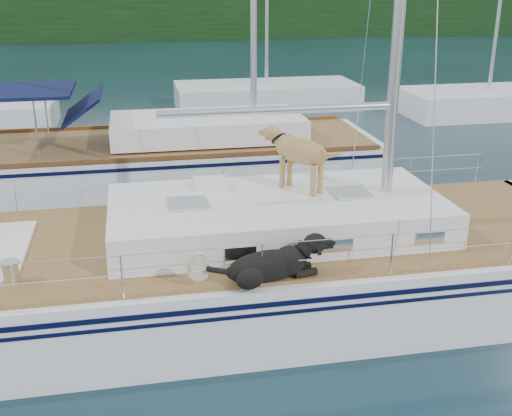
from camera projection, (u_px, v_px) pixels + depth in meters
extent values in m
plane|color=black|center=(228.00, 306.00, 10.50)|extent=(120.00, 120.00, 0.00)
cube|color=black|center=(142.00, 1.00, 50.90)|extent=(90.00, 3.00, 6.00)
cube|color=#595147|center=(144.00, 31.00, 52.84)|extent=(92.00, 1.00, 1.20)
cube|color=white|center=(228.00, 278.00, 10.32)|extent=(12.00, 3.80, 1.40)
cube|color=olive|center=(227.00, 236.00, 10.07)|extent=(11.52, 3.50, 0.06)
cube|color=white|center=(277.00, 215.00, 10.11)|extent=(5.20, 2.50, 0.55)
cylinder|color=silver|center=(278.00, 110.00, 9.53)|extent=(3.60, 0.12, 0.12)
cylinder|color=silver|center=(247.00, 246.00, 8.26)|extent=(10.56, 0.01, 0.01)
cylinder|color=silver|center=(212.00, 169.00, 11.48)|extent=(10.56, 0.01, 0.01)
cube|color=#1C31B0|center=(230.00, 209.00, 11.10)|extent=(0.74, 0.67, 0.05)
cube|color=silver|center=(211.00, 184.00, 10.49)|extent=(0.53, 0.43, 0.13)
torus|color=beige|center=(198.00, 263.00, 8.23)|extent=(0.39, 0.13, 0.39)
cylinder|color=white|center=(10.00, 273.00, 8.48)|extent=(0.23, 0.23, 0.27)
cube|color=white|center=(162.00, 167.00, 16.37)|extent=(11.00, 3.50, 1.30)
cube|color=olive|center=(160.00, 142.00, 16.15)|extent=(10.56, 3.29, 0.06)
cube|color=white|center=(207.00, 127.00, 16.24)|extent=(4.80, 2.30, 0.55)
cube|color=#0E113D|center=(20.00, 91.00, 15.09)|extent=(2.40, 2.30, 0.08)
cube|color=white|center=(266.00, 97.00, 25.81)|extent=(7.20, 3.00, 1.10)
cube|color=white|center=(487.00, 104.00, 24.48)|extent=(6.40, 3.00, 1.10)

